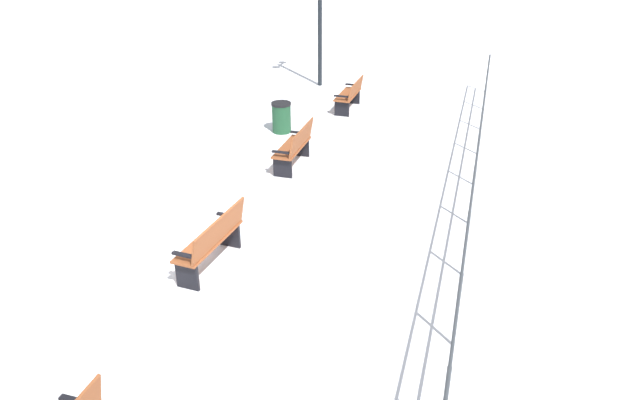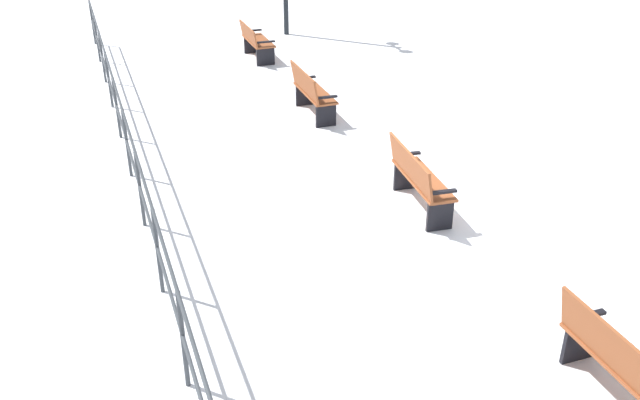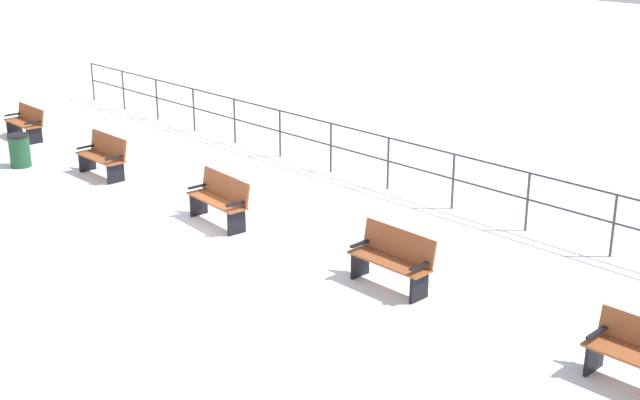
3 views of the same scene
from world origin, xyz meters
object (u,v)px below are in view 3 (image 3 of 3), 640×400
at_px(bench_nearest, 26,122).
at_px(bench_second, 103,155).
at_px(bench_fourth, 392,258).
at_px(bench_third, 220,199).
at_px(trash_bin, 20,150).

height_order(bench_nearest, bench_second, bench_second).
distance_m(bench_nearest, bench_fourth, 12.60).
relative_size(bench_third, bench_fourth, 1.06).
bearing_deg(bench_third, bench_nearest, -86.56).
distance_m(bench_fourth, trash_bin, 10.47).
height_order(bench_third, trash_bin, bench_third).
xyz_separation_m(bench_third, bench_fourth, (-0.19, 4.19, -0.01)).
height_order(bench_nearest, bench_fourth, bench_fourth).
xyz_separation_m(bench_second, bench_third, (0.00, 4.21, 0.03)).
distance_m(bench_nearest, bench_third, 8.41).
xyz_separation_m(bench_second, bench_fourth, (-0.19, 8.40, 0.01)).
height_order(bench_second, bench_third, bench_third).
relative_size(bench_nearest, trash_bin, 1.80).
bearing_deg(bench_fourth, bench_second, -88.04).
bearing_deg(bench_second, bench_fourth, 91.75).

